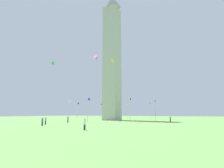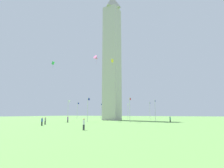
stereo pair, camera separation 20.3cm
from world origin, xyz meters
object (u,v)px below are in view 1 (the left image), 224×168
Objects in this scene: flagpole_ne at (101,110)px; person_white_shirt at (85,124)px; flagpole_sw at (130,108)px; kite_pink_delta at (96,58)px; person_purple_shirt at (68,119)px; kite_yellow_box at (112,61)px; person_blue_shirt at (42,121)px; flagpole_e at (77,110)px; flagpole_n at (128,110)px; obelisk_monument at (112,54)px; flagpole_s at (88,108)px; kite_green_box at (53,63)px; person_gray_shirt at (46,121)px; flagpole_se at (68,109)px; person_teal_shirt at (170,119)px; flagpole_nw at (150,110)px; flagpole_w at (155,109)px.

person_white_shirt is (-50.48, -26.28, -3.14)m from flagpole_ne.
flagpole_sw is 23.31m from kite_pink_delta.
person_purple_shirt is 22.29m from kite_yellow_box.
kite_pink_delta reaches higher than person_purple_shirt.
flagpole_sw is 25.34m from person_blue_shirt.
person_purple_shirt is (-22.04, -13.76, -3.12)m from flagpole_e.
flagpole_n reaches higher than person_purple_shirt.
person_white_shirt is at bearing -159.27° from obelisk_monument.
kite_green_box is (-1.63, 13.44, 15.39)m from flagpole_s.
person_white_shirt is 33.00m from kite_yellow_box.
person_gray_shirt is at bearing 29.79° from person_blue_shirt.
kite_yellow_box is at bearing 100.91° from flagpole_sw.
person_gray_shirt is 0.95× the size of person_white_shirt.
flagpole_sw is 4.44× the size of person_gray_shirt.
flagpole_ne is (-4.80, 11.59, 0.00)m from flagpole_n.
person_teal_shirt is (5.20, -33.67, -3.16)m from flagpole_se.
obelisk_monument is 15.70m from kite_yellow_box.
kite_green_box reaches higher than flagpole_se.
flagpole_n is 30.28m from flagpole_sw.
flagpole_nw is at bearing -40.22° from kite_green_box.
flagpole_sw is 3.27× the size of kite_yellow_box.
flagpole_e is 30.28m from flagpole_nw.
kite_pink_delta is at bearing -120.30° from flagpole_e.
person_blue_shirt is at bearing -150.56° from flagpole_se.
obelisk_monument is 23.49× the size of kite_yellow_box.
flagpole_nw reaches higher than person_teal_shirt.
flagpole_ne is 4.25× the size of person_blue_shirt.
flagpole_se and flagpole_s have the same top height.
flagpole_w reaches higher than person_white_shirt.
obelisk_monument is 7.19× the size of flagpole_w.
person_white_shirt is at bearing -136.10° from flagpole_se.
person_teal_shirt is (-6.39, -5.70, -3.16)m from flagpole_w.
person_blue_shirt is 14.00m from person_white_shirt.
flagpole_w is (-16.39, -16.39, 0.00)m from flagpole_n.
flagpole_nw is 2.29× the size of kite_pink_delta.
flagpole_sw is at bearing -75.60° from kite_green_box.
person_blue_shirt is (-34.50, -1.38, -25.13)m from obelisk_monument.
person_blue_shirt is (-46.15, 10.21, -3.15)m from flagpole_nw.
flagpole_w is 27.49m from kite_pink_delta.
flagpole_e is 39.13m from person_teal_shirt.
kite_pink_delta is at bearing 174.57° from flagpole_n.
flagpole_nw is 4.44× the size of person_gray_shirt.
flagpole_s is 1.00× the size of flagpole_sw.
obelisk_monument is at bearing 180.00° from flagpole_n.
flagpole_n is 30.28m from flagpole_se.
flagpole_n is 3.27× the size of kite_yellow_box.
person_gray_shirt is 31.70m from kite_pink_delta.
flagpole_w is 29.28m from person_purple_shirt.
obelisk_monument is 30.52× the size of person_blue_shirt.
flagpole_ne is at bearing 45.00° from flagpole_sw.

